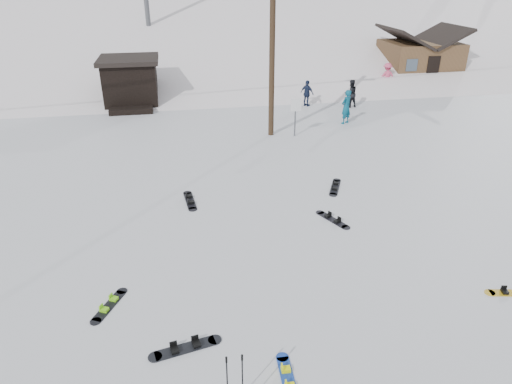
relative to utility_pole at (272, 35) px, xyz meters
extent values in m
plane|color=silver|center=(-2.00, -14.00, -4.68)|extent=(200.00, 200.00, 0.00)
cube|color=white|center=(-2.00, 41.00, -16.68)|extent=(60.00, 85.24, 65.97)
cube|color=silver|center=(36.00, 36.00, -15.68)|extent=(45.66, 93.98, 54.59)
cylinder|color=#3A2819|center=(0.00, 0.00, -0.18)|extent=(0.26, 0.26, 9.00)
cylinder|color=#595B60|center=(1.10, -0.40, -3.78)|extent=(0.07, 0.07, 1.80)
cube|color=white|center=(1.10, -0.44, -3.13)|extent=(0.50, 0.04, 0.60)
cube|color=black|center=(-7.00, 7.00, -3.43)|extent=(3.00, 3.00, 2.50)
cube|color=black|center=(-7.00, 7.00, -2.06)|extent=(3.40, 3.40, 0.25)
cube|color=black|center=(-7.00, 5.20, -4.53)|extent=(2.40, 1.20, 0.30)
cube|color=brown|center=(13.00, 10.00, -3.33)|extent=(5.00, 4.00, 2.70)
cube|color=black|center=(11.65, 10.00, -1.63)|extent=(2.69, 4.40, 1.43)
cube|color=black|center=(14.35, 10.00, -1.63)|extent=(2.69, 4.40, 1.43)
cube|color=black|center=(13.00, 7.98, -3.58)|extent=(0.90, 0.06, 1.90)
cube|color=#1C44B8|center=(-2.78, -14.67, -4.67)|extent=(0.32, 1.17, 0.02)
cylinder|color=#1C44B8|center=(-2.75, -14.09, -4.67)|extent=(0.27, 0.27, 0.02)
cube|color=#EBF30C|center=(-2.77, -14.46, -4.62)|extent=(0.20, 0.15, 0.08)
cylinder|color=black|center=(-4.04, -15.17, -3.38)|extent=(0.04, 0.04, 0.12)
cylinder|color=black|center=(-3.76, -15.17, -4.02)|extent=(0.03, 0.03, 1.32)
cylinder|color=black|center=(-3.76, -15.17, -3.38)|extent=(0.04, 0.04, 0.12)
cube|color=black|center=(-4.75, -13.47, -4.67)|extent=(1.35, 0.56, 0.03)
cylinder|color=black|center=(-4.11, -13.34, -4.67)|extent=(0.30, 0.30, 0.03)
cylinder|color=black|center=(-5.40, -13.60, -4.67)|extent=(0.30, 0.30, 0.03)
cube|color=black|center=(-4.52, -13.42, -4.61)|extent=(0.20, 0.24, 0.09)
cube|color=black|center=(-4.99, -13.52, -4.61)|extent=(0.20, 0.24, 0.09)
cube|color=black|center=(-4.30, -6.49, -4.67)|extent=(0.42, 1.33, 0.03)
cylinder|color=black|center=(-4.36, -5.84, -4.67)|extent=(0.30, 0.30, 0.03)
cylinder|color=black|center=(-4.24, -7.14, -4.67)|extent=(0.30, 0.30, 0.03)
cube|color=black|center=(-4.32, -6.26, -4.61)|extent=(0.23, 0.18, 0.09)
cube|color=black|center=(-4.28, -6.73, -4.61)|extent=(0.23, 0.18, 0.09)
cube|color=black|center=(-6.52, -11.74, -4.67)|extent=(0.75, 1.15, 0.02)
cylinder|color=black|center=(-6.26, -11.23, -4.67)|extent=(0.26, 0.26, 0.02)
cylinder|color=black|center=(-6.78, -12.25, -4.67)|extent=(0.26, 0.26, 0.02)
cube|color=#79D819|center=(-6.43, -11.55, -4.62)|extent=(0.23, 0.21, 0.08)
cube|color=#79D819|center=(-6.61, -11.92, -4.62)|extent=(0.23, 0.21, 0.08)
cube|color=black|center=(0.21, -8.69, -4.67)|extent=(0.76, 1.21, 0.02)
cylinder|color=black|center=(0.46, -9.23, -4.67)|extent=(0.28, 0.28, 0.02)
cylinder|color=black|center=(-0.05, -8.14, -4.67)|extent=(0.28, 0.28, 0.02)
cube|color=black|center=(0.30, -8.88, -4.62)|extent=(0.24, 0.22, 0.08)
cube|color=black|center=(0.12, -8.49, -4.62)|extent=(0.24, 0.22, 0.08)
cube|color=gold|center=(3.46, -13.07, -4.67)|extent=(1.16, 0.48, 0.02)
cylinder|color=gold|center=(2.91, -12.96, -4.67)|extent=(0.26, 0.26, 0.02)
cube|color=black|center=(3.26, -13.03, -4.62)|extent=(0.17, 0.21, 0.07)
cube|color=black|center=(1.10, -6.36, -4.67)|extent=(0.83, 1.30, 0.03)
cylinder|color=black|center=(1.38, -5.77, -4.67)|extent=(0.30, 0.30, 0.03)
cylinder|color=black|center=(0.83, -6.95, -4.67)|extent=(0.30, 0.30, 0.03)
cube|color=black|center=(1.21, -6.15, -4.61)|extent=(0.26, 0.24, 0.09)
cube|color=black|center=(1.00, -6.57, -4.61)|extent=(0.26, 0.24, 0.09)
imported|color=#0B536E|center=(4.23, 1.07, -3.80)|extent=(0.77, 0.69, 1.77)
imported|color=black|center=(5.61, 4.00, -3.87)|extent=(0.89, 0.76, 1.61)
imported|color=#DB4D74|center=(9.63, 7.85, -3.82)|extent=(1.12, 0.65, 1.72)
imported|color=#192340|center=(3.17, 4.70, -3.92)|extent=(0.85, 0.92, 1.52)
camera|label=1|loc=(-4.57, -20.96, 2.71)|focal=32.00mm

